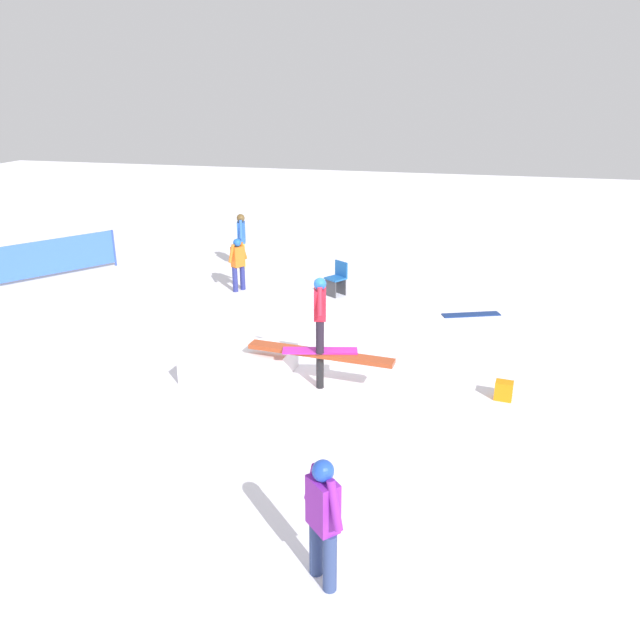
# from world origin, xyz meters

# --- Properties ---
(ground_plane) EXTENTS (60.00, 60.00, 0.00)m
(ground_plane) POSITION_xyz_m (0.00, 0.00, 0.00)
(ground_plane) COLOR white
(rail_feature) EXTENTS (2.71, 0.52, 0.71)m
(rail_feature) POSITION_xyz_m (0.00, 0.00, 0.61)
(rail_feature) COLOR black
(rail_feature) RESTS_ON ground
(snow_kicker_ramp) EXTENTS (1.93, 1.65, 0.48)m
(snow_kicker_ramp) POSITION_xyz_m (-1.60, 0.14, 0.24)
(snow_kicker_ramp) COLOR white
(snow_kicker_ramp) RESTS_ON ground
(main_rider_on_rail) EXTENTS (1.36, 0.70, 1.37)m
(main_rider_on_rail) POSITION_xyz_m (0.00, 0.00, 1.39)
(main_rider_on_rail) COLOR #BF24A3
(main_rider_on_rail) RESTS_ON rail_feature
(bystander_orange) EXTENTS (0.38, 0.59, 1.41)m
(bystander_orange) POSITION_xyz_m (-3.48, 5.02, 0.79)
(bystander_orange) COLOR navy
(bystander_orange) RESTS_ON ground
(bystander_purple) EXTENTS (0.57, 0.56, 1.56)m
(bystander_purple) POSITION_xyz_m (1.17, -4.59, 0.87)
(bystander_purple) COLOR navy
(bystander_purple) RESTS_ON ground
(bystander_blue) EXTENTS (0.33, 0.69, 1.63)m
(bystander_blue) POSITION_xyz_m (-4.17, 7.13, 0.91)
(bystander_blue) COLOR gold
(bystander_blue) RESTS_ON ground
(loose_snowboard_navy) EXTENTS (1.40, 0.77, 0.02)m
(loose_snowboard_navy) POSITION_xyz_m (2.60, 4.57, 0.01)
(loose_snowboard_navy) COLOR navy
(loose_snowboard_navy) RESTS_ON ground
(folding_chair) EXTENTS (0.61, 0.61, 0.88)m
(folding_chair) POSITION_xyz_m (-0.86, 5.30, 0.41)
(folding_chair) COLOR #3F3F44
(folding_chair) RESTS_ON ground
(backpack_on_snow) EXTENTS (0.32, 0.25, 0.34)m
(backpack_on_snow) POSITION_xyz_m (3.23, 0.32, 0.17)
(backpack_on_snow) COLOR orange
(backpack_on_snow) RESTS_ON ground
(safety_fence) EXTENTS (2.16, 3.12, 1.10)m
(safety_fence) POSITION_xyz_m (-9.06, 4.89, 0.60)
(safety_fence) COLOR blue
(safety_fence) RESTS_ON ground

